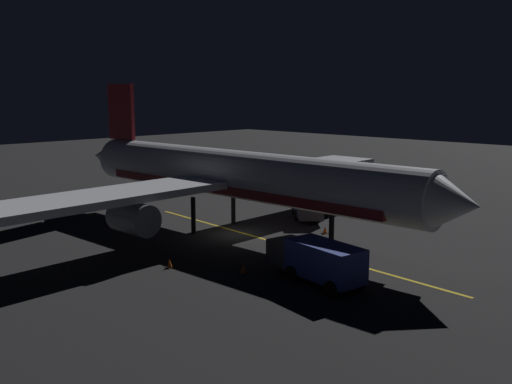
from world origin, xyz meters
name	(u,v)px	position (x,y,z in m)	size (l,w,h in m)	color
ground_plane	(237,235)	(0.00, 0.00, -0.10)	(180.00, 180.00, 0.20)	black
apron_guide_stripe	(278,243)	(-0.21, 4.00, 0.00)	(0.24, 29.69, 0.01)	gold
airliner	(231,176)	(0.02, -0.62, 4.41)	(36.27, 37.97, 11.42)	silver
baggage_truck	(317,261)	(4.56, 11.36, 1.25)	(3.12, 6.68, 2.38)	navy
catering_truck	(308,204)	(-7.93, 0.37, 1.25)	(5.31, 5.35, 2.46)	navy
ground_crew_worker	(324,259)	(2.96, 10.57, 0.89)	(0.40, 0.40, 1.74)	black
traffic_cone_near_left	(291,250)	(1.28, 6.53, 0.25)	(0.50, 0.50, 0.55)	#EA590F
traffic_cone_near_right	(170,264)	(8.79, 3.19, 0.25)	(0.50, 0.50, 0.55)	#EA590F
traffic_cone_under_wing	(243,269)	(6.37, 7.21, 0.25)	(0.50, 0.50, 0.55)	#EA590F
traffic_cone_far	(325,230)	(-4.87, 4.63, 0.25)	(0.50, 0.50, 0.55)	#EA590F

